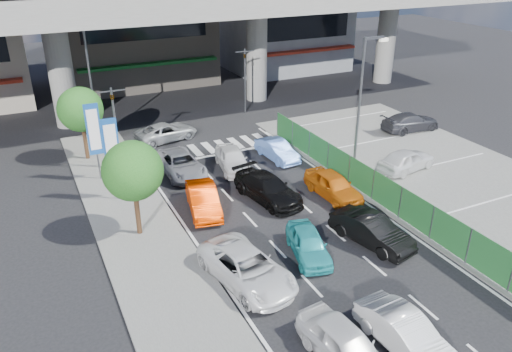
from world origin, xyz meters
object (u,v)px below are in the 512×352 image
traffic_light_right (245,65)px  hatch_black_mid_right (372,231)px  sedan_white_front_mid (232,159)px  tree_far (80,110)px  parked_sedan_white (406,160)px  hatch_white_back_mid (406,334)px  traffic_cone (343,170)px  signboard_far (94,132)px  taxi_orange_right (333,185)px  traffic_light_left (113,109)px  street_lamp_right (363,93)px  taxi_orange_left (203,200)px  kei_truck_front_right (277,150)px  signboard_near (112,149)px  crossing_wagon_silver (166,132)px  sedan_white_mid_left (247,268)px  taxi_teal_mid (308,244)px  parked_sedan_dgrey (410,122)px  sedan_black_mid (268,188)px  street_lamp_left (92,73)px  tree_near (133,171)px  van_white_back_left (346,346)px  wagon_silver_front_left (181,164)px

traffic_light_right → hatch_black_mid_right: bearing=-98.2°
sedan_white_front_mid → traffic_light_right: bearing=70.6°
tree_far → parked_sedan_white: 20.35m
hatch_white_back_mid → traffic_cone: (6.22, 12.62, -0.28)m
tree_far → signboard_far: bearing=-86.7°
taxi_orange_right → sedan_white_front_mid: 6.78m
traffic_light_left → street_lamp_right: (13.37, -6.00, 0.83)m
taxi_orange_left → kei_truck_front_right: taxi_orange_left is taller
signboard_near → signboard_far: (-0.40, 3.00, 0.00)m
traffic_light_left → hatch_white_back_mid: (5.66, -19.35, -3.28)m
taxi_orange_right → crossing_wagon_silver: (-5.77, 12.42, -0.07)m
street_lamp_right → parked_sedan_white: street_lamp_right is taller
kei_truck_front_right → traffic_light_left: bearing=159.8°
street_lamp_right → sedan_white_mid_left: street_lamp_right is taller
taxi_teal_mid → crossing_wagon_silver: size_ratio=0.81×
taxi_orange_right → parked_sedan_dgrey: same height
traffic_light_right → parked_sedan_white: size_ratio=1.29×
taxi_teal_mid → hatch_black_mid_right: bearing=7.4°
traffic_cone → parked_sedan_dgrey: bearing=25.8°
traffic_light_left → parked_sedan_dgrey: bearing=-6.6°
signboard_far → sedan_black_mid: bearing=-39.6°
street_lamp_left → tree_near: street_lamp_left is taller
signboard_far → parked_sedan_dgrey: bearing=-3.6°
hatch_black_mid_right → parked_sedan_white: bearing=25.9°
street_lamp_left → parked_sedan_dgrey: size_ratio=1.76×
hatch_black_mid_right → street_lamp_left: bearing=101.5°
tree_near → sedan_white_mid_left: size_ratio=0.97×
van_white_back_left → tree_near: bearing=105.4°
van_white_back_left → taxi_teal_mid: (2.16, 5.92, -0.07)m
sedan_white_mid_left → taxi_orange_left: (0.47, 6.44, -0.02)m
tree_near → hatch_white_back_mid: bearing=-60.4°
crossing_wagon_silver → parked_sedan_white: bearing=-146.1°
signboard_near → kei_truck_front_right: bearing=7.0°
traffic_light_right → tree_far: (-13.30, -4.50, -0.55)m
sedan_white_front_mid → sedan_white_mid_left: bearing=-101.1°
wagon_silver_front_left → traffic_cone: wagon_silver_front_left is taller
hatch_black_mid_right → sedan_black_mid: bearing=98.5°
sedan_white_mid_left → taxi_orange_right: 8.92m
taxi_orange_right → sedan_white_front_mid: bearing=119.6°
tree_near → tree_far: 10.53m
signboard_near → taxi_teal_mid: bearing=-53.8°
signboard_far → sedan_white_front_mid: bearing=-14.1°
taxi_orange_left → parked_sedan_white: 12.96m
taxi_teal_mid → traffic_light_left: bearing=128.1°
hatch_black_mid_right → taxi_orange_left: (-5.97, 6.33, -0.02)m
signboard_near → hatch_black_mid_right: size_ratio=1.12×
traffic_light_right → van_white_back_left: 27.43m
wagon_silver_front_left → tree_near: bearing=-126.3°
tree_near → taxi_orange_right: 10.97m
van_white_back_left → wagon_silver_front_left: (-0.26, 16.77, -0.04)m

